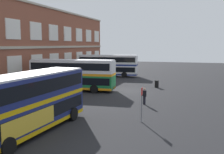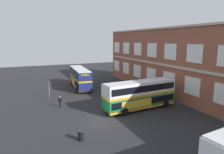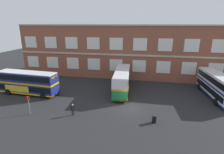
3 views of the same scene
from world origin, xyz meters
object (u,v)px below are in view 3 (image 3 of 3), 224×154
(double_decker_far, at_px, (217,85))
(station_litter_bin, at_px, (154,119))
(double_decker_middle, at_px, (122,80))
(bus_stand_flag, at_px, (29,103))
(double_decker_near, at_px, (28,82))
(waiting_passenger, at_px, (73,109))

(double_decker_far, relative_size, station_litter_bin, 10.87)
(double_decker_middle, relative_size, station_litter_bin, 10.83)
(bus_stand_flag, bearing_deg, double_decker_far, 22.82)
(double_decker_near, height_order, double_decker_far, same)
(station_litter_bin, bearing_deg, waiting_passenger, -179.10)
(double_decker_middle, bearing_deg, bus_stand_flag, -135.31)
(double_decker_near, bearing_deg, double_decker_far, 8.41)
(double_decker_far, distance_m, station_litter_bin, 15.03)
(double_decker_middle, distance_m, station_litter_bin, 11.80)
(waiting_passenger, height_order, bus_stand_flag, bus_stand_flag)
(double_decker_near, relative_size, double_decker_middle, 1.00)
(waiting_passenger, relative_size, station_litter_bin, 1.65)
(waiting_passenger, xyz_separation_m, bus_stand_flag, (-6.06, -0.85, 0.70))
(waiting_passenger, bearing_deg, double_decker_near, 151.49)
(bus_stand_flag, bearing_deg, double_decker_middle, 44.69)
(double_decker_far, height_order, station_litter_bin, double_decker_far)
(waiting_passenger, bearing_deg, double_decker_far, 26.55)
(double_decker_far, relative_size, waiting_passenger, 6.59)
(double_decker_middle, xyz_separation_m, double_decker_far, (16.17, 0.32, 0.00))
(double_decker_near, relative_size, waiting_passenger, 6.56)
(station_litter_bin, bearing_deg, bus_stand_flag, -176.56)
(double_decker_middle, bearing_deg, station_litter_bin, -61.34)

